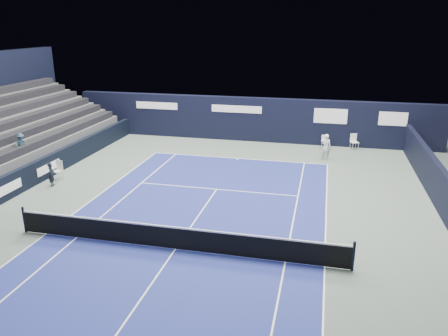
% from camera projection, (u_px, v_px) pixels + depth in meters
% --- Properties ---
extents(ground, '(48.00, 48.00, 0.00)m').
position_uv_depth(ground, '(191.00, 226.00, 18.22)').
color(ground, '#4E5D54').
rests_on(ground, ground).
extents(court_surface, '(10.97, 23.77, 0.01)m').
position_uv_depth(court_surface, '(175.00, 249.00, 16.37)').
color(court_surface, navy).
rests_on(court_surface, ground).
extents(enclosure_wall_right, '(0.30, 22.00, 1.80)m').
position_uv_depth(enclosure_wall_right, '(444.00, 193.00, 19.37)').
color(enclosure_wall_right, black).
rests_on(enclosure_wall_right, ground).
extents(folding_chair_back_a, '(0.43, 0.46, 0.91)m').
position_uv_depth(folding_chair_back_a, '(325.00, 139.00, 29.46)').
color(folding_chair_back_a, white).
rests_on(folding_chair_back_a, ground).
extents(folding_chair_back_b, '(0.61, 0.60, 1.06)m').
position_uv_depth(folding_chair_back_b, '(354.00, 140.00, 29.26)').
color(folding_chair_back_b, white).
rests_on(folding_chair_back_b, ground).
extents(line_judge_chair, '(0.57, 0.56, 1.05)m').
position_uv_depth(line_judge_chair, '(58.00, 169.00, 23.55)').
color(line_judge_chair, silver).
rests_on(line_judge_chair, ground).
extents(line_judge, '(0.44, 0.53, 1.26)m').
position_uv_depth(line_judge, '(51.00, 174.00, 22.60)').
color(line_judge, black).
rests_on(line_judge, ground).
extents(court_markings, '(11.03, 23.83, 0.00)m').
position_uv_depth(court_markings, '(175.00, 249.00, 16.37)').
color(court_markings, white).
rests_on(court_markings, court_surface).
extents(tennis_net, '(12.90, 0.10, 1.10)m').
position_uv_depth(tennis_net, '(175.00, 237.00, 16.21)').
color(tennis_net, black).
rests_on(tennis_net, ground).
extents(back_sponsor_wall, '(26.00, 0.63, 3.10)m').
position_uv_depth(back_sponsor_wall, '(251.00, 119.00, 31.13)').
color(back_sponsor_wall, black).
rests_on(back_sponsor_wall, ground).
extents(side_barrier_left, '(0.33, 22.00, 1.20)m').
position_uv_depth(side_barrier_left, '(46.00, 167.00, 23.76)').
color(side_barrier_left, black).
rests_on(side_barrier_left, ground).
extents(tennis_player, '(0.63, 0.84, 1.62)m').
position_uv_depth(tennis_player, '(326.00, 147.00, 26.95)').
color(tennis_player, silver).
rests_on(tennis_player, ground).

